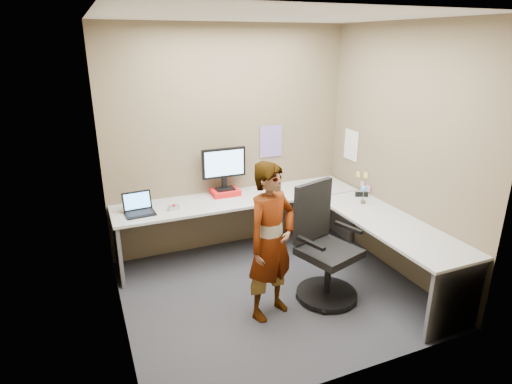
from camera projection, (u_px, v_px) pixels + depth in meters
name	position (u px, v px, depth m)	size (l,w,h in m)	color
ground	(273.00, 292.00, 4.51)	(3.00, 3.00, 0.00)	#2A2A2F
wall_back	(229.00, 141.00, 5.18)	(3.00, 3.00, 0.00)	brown
wall_right	(401.00, 154.00, 4.60)	(2.70, 2.70, 0.00)	brown
wall_left	(109.00, 189.00, 3.51)	(2.70, 2.70, 0.00)	brown
ceiling	(277.00, 16.00, 3.60)	(3.00, 3.00, 0.00)	white
desk	(294.00, 221.00, 4.80)	(2.98, 2.58, 0.73)	#B8B8B8
paper_ream	(225.00, 192.00, 5.19)	(0.33, 0.25, 0.07)	red
monitor	(224.00, 165.00, 5.09)	(0.54, 0.16, 0.51)	black
laptop	(139.00, 208.00, 4.63)	(0.33, 0.28, 0.22)	black
trackball_mouse	(174.00, 207.00, 4.73)	(0.12, 0.08, 0.07)	#B7B7BC
origami	(268.00, 198.00, 5.00)	(0.10, 0.10, 0.06)	white
stapler	(362.00, 194.00, 5.13)	(0.15, 0.04, 0.06)	black
flower	(364.00, 192.00, 4.87)	(0.07, 0.07, 0.22)	brown
calendar_purple	(271.00, 141.00, 5.39)	(0.30, 0.01, 0.40)	#846BB7
calendar_white	(351.00, 145.00, 5.41)	(0.01, 0.28, 0.38)	white
sticky_note_a	(366.00, 175.00, 5.21)	(0.01, 0.07, 0.07)	#F2E059
sticky_note_b	(363.00, 184.00, 5.29)	(0.01, 0.07, 0.07)	pink
sticky_note_c	(368.00, 189.00, 5.20)	(0.01, 0.07, 0.07)	pink
sticky_note_d	(358.00, 174.00, 5.35)	(0.01, 0.07, 0.07)	#F2E059
office_chair	(323.00, 254.00, 4.30)	(0.67, 0.65, 1.17)	black
person	(271.00, 242.00, 3.92)	(0.55, 0.36, 1.52)	#999399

